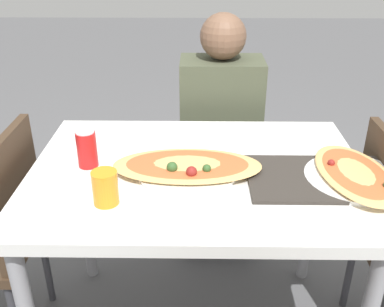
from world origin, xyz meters
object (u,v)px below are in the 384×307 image
dining_table (197,191)px  drink_glass (105,188)px  person_seated (220,120)px  pizza_main (187,167)px  soda_can (86,149)px  pizza_second (355,175)px  chair_far_seated (218,146)px

dining_table → drink_glass: (-0.26, -0.21, 0.14)m
person_seated → pizza_main: 0.67m
pizza_main → soda_can: bearing=173.0°
pizza_main → pizza_second: pizza_main is taller
person_seated → pizza_main: size_ratio=2.40×
dining_table → drink_glass: bearing=-141.7°
pizza_second → pizza_main: bearing=175.3°
chair_far_seated → pizza_second: 0.94m
dining_table → drink_glass: 0.36m
person_seated → drink_glass: person_seated is taller
dining_table → soda_can: 0.40m
person_seated → chair_far_seated: bearing=-90.0°
chair_far_seated → dining_table: bearing=81.8°
pizza_main → drink_glass: 0.30m
chair_far_seated → person_seated: person_seated is taller
chair_far_seated → drink_glass: chair_far_seated is taller
pizza_main → drink_glass: size_ratio=4.74×
pizza_main → person_seated: bearing=77.8°
soda_can → drink_glass: (0.10, -0.23, -0.01)m
dining_table → person_seated: size_ratio=0.95×
chair_far_seated → person_seated: size_ratio=0.76×
dining_table → pizza_second: 0.51m
chair_far_seated → person_seated: bearing=90.0°
pizza_main → pizza_second: bearing=-4.7°
soda_can → drink_glass: soda_can is taller
dining_table → pizza_main: pizza_main is taller
chair_far_seated → drink_glass: 1.07m
dining_table → soda_can: size_ratio=8.90×
person_seated → pizza_main: person_seated is taller
soda_can → drink_glass: size_ratio=1.22×
drink_glass → soda_can: bearing=114.3°
chair_far_seated → soda_can: bearing=56.7°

